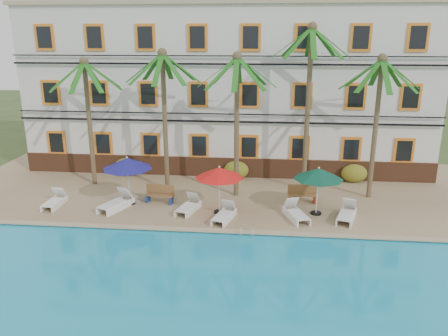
# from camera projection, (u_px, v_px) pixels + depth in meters

# --- Properties ---
(ground) EXTENTS (100.00, 100.00, 0.00)m
(ground) POSITION_uv_depth(u_px,v_px,m) (209.00, 228.00, 20.27)
(ground) COLOR #384C23
(ground) RESTS_ON ground
(pool_deck) EXTENTS (30.00, 12.00, 0.25)m
(pool_deck) POSITION_uv_depth(u_px,v_px,m) (221.00, 189.00, 24.99)
(pool_deck) COLOR tan
(pool_deck) RESTS_ON ground
(swimming_pool) EXTENTS (26.00, 12.00, 0.20)m
(swimming_pool) POSITION_uv_depth(u_px,v_px,m) (181.00, 319.00, 13.57)
(swimming_pool) COLOR #199AC1
(swimming_pool) RESTS_ON ground
(pool_coping) EXTENTS (30.00, 0.35, 0.06)m
(pool_coping) POSITION_uv_depth(u_px,v_px,m) (207.00, 230.00, 19.33)
(pool_coping) COLOR tan
(pool_coping) RESTS_ON pool_deck
(hotel_building) EXTENTS (25.40, 6.44, 10.22)m
(hotel_building) POSITION_uv_depth(u_px,v_px,m) (228.00, 87.00, 28.21)
(hotel_building) COLOR silver
(hotel_building) RESTS_ON pool_deck
(palm_a) EXTENTS (4.00, 4.00, 7.22)m
(palm_a) POSITION_uv_depth(u_px,v_px,m) (88.00, 104.00, 24.16)
(palm_a) COLOR brown
(palm_a) RESTS_ON pool_deck
(palm_b) EXTENTS (4.00, 4.00, 7.69)m
(palm_b) POSITION_uv_depth(u_px,v_px,m) (164.00, 102.00, 23.20)
(palm_b) COLOR brown
(palm_b) RESTS_ON pool_deck
(palm_c) EXTENTS (4.00, 4.00, 7.56)m
(palm_c) POSITION_uv_depth(u_px,v_px,m) (237.00, 106.00, 22.29)
(palm_c) COLOR brown
(palm_c) RESTS_ON pool_deck
(palm_d) EXTENTS (4.00, 4.00, 8.98)m
(palm_d) POSITION_uv_depth(u_px,v_px,m) (309.00, 88.00, 22.91)
(palm_d) COLOR brown
(palm_d) RESTS_ON pool_deck
(palm_e) EXTENTS (4.00, 4.00, 7.47)m
(palm_e) POSITION_uv_depth(u_px,v_px,m) (378.00, 108.00, 22.00)
(palm_e) COLOR brown
(palm_e) RESTS_ON pool_deck
(shrub_left) EXTENTS (1.50, 0.90, 1.10)m
(shrub_left) POSITION_uv_depth(u_px,v_px,m) (126.00, 167.00, 26.87)
(shrub_left) COLOR #315819
(shrub_left) RESTS_ON pool_deck
(shrub_mid) EXTENTS (1.50, 0.90, 1.10)m
(shrub_mid) POSITION_uv_depth(u_px,v_px,m) (236.00, 170.00, 26.25)
(shrub_mid) COLOR #315819
(shrub_mid) RESTS_ON pool_deck
(shrub_right) EXTENTS (1.50, 0.90, 1.10)m
(shrub_right) POSITION_uv_depth(u_px,v_px,m) (354.00, 173.00, 25.60)
(shrub_right) COLOR #315819
(shrub_right) RESTS_ON pool_deck
(umbrella_blue) EXTENTS (2.53, 2.53, 2.52)m
(umbrella_blue) POSITION_uv_depth(u_px,v_px,m) (127.00, 164.00, 21.84)
(umbrella_blue) COLOR black
(umbrella_blue) RESTS_ON pool_deck
(umbrella_red) EXTENTS (2.38, 2.38, 2.38)m
(umbrella_red) POSITION_uv_depth(u_px,v_px,m) (219.00, 173.00, 20.77)
(umbrella_red) COLOR black
(umbrella_red) RESTS_ON pool_deck
(umbrella_green) EXTENTS (2.38, 2.38, 2.39)m
(umbrella_green) POSITION_uv_depth(u_px,v_px,m) (318.00, 174.00, 20.60)
(umbrella_green) COLOR black
(umbrella_green) RESTS_ON pool_deck
(lounger_a) EXTENTS (0.64, 1.78, 0.84)m
(lounger_a) POSITION_uv_depth(u_px,v_px,m) (55.00, 201.00, 22.09)
(lounger_a) COLOR white
(lounger_a) RESTS_ON pool_deck
(lounger_b) EXTENTS (1.47, 2.17, 0.97)m
(lounger_b) POSITION_uv_depth(u_px,v_px,m) (116.00, 203.00, 21.74)
(lounger_b) COLOR white
(lounger_b) RESTS_ON pool_deck
(lounger_c) EXTENTS (1.10, 1.93, 0.86)m
(lounger_c) POSITION_uv_depth(u_px,v_px,m) (188.00, 206.00, 21.42)
(lounger_c) COLOR white
(lounger_c) RESTS_ON pool_deck
(lounger_d) EXTENTS (1.09, 1.91, 0.85)m
(lounger_d) POSITION_uv_depth(u_px,v_px,m) (224.00, 214.00, 20.41)
(lounger_d) COLOR white
(lounger_d) RESTS_ON pool_deck
(lounger_e) EXTENTS (1.28, 2.01, 0.90)m
(lounger_e) POSITION_uv_depth(u_px,v_px,m) (296.00, 213.00, 20.55)
(lounger_e) COLOR white
(lounger_e) RESTS_ON pool_deck
(lounger_f) EXTENTS (1.25, 2.04, 0.91)m
(lounger_f) POSITION_uv_depth(u_px,v_px,m) (347.00, 214.00, 20.44)
(lounger_f) COLOR white
(lounger_f) RESTS_ON pool_deck
(bench_left) EXTENTS (1.55, 0.67, 0.93)m
(bench_left) POSITION_uv_depth(u_px,v_px,m) (160.00, 194.00, 22.52)
(bench_left) COLOR olive
(bench_left) RESTS_ON pool_deck
(bench_right) EXTENTS (1.53, 0.59, 0.93)m
(bench_right) POSITION_uv_depth(u_px,v_px,m) (302.00, 194.00, 22.54)
(bench_right) COLOR olive
(bench_right) RESTS_ON pool_deck
(pool_ladder) EXTENTS (0.54, 0.74, 0.74)m
(pool_ladder) POSITION_uv_depth(u_px,v_px,m) (247.00, 234.00, 19.07)
(pool_ladder) COLOR silver
(pool_ladder) RESTS_ON ground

